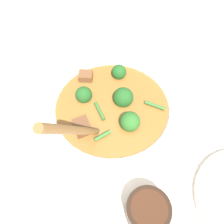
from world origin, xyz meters
name	(u,v)px	position (x,y,z in m)	size (l,w,h in m)	color
ground_plane	(112,125)	(0.00, 0.00, 0.00)	(4.00, 4.00, 0.00)	silver
stew_bowl	(112,113)	(0.00, 0.00, 0.05)	(0.26, 0.30, 0.26)	white
condiment_bowl	(148,210)	(0.16, -0.11, 0.02)	(0.08, 0.08, 0.04)	black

